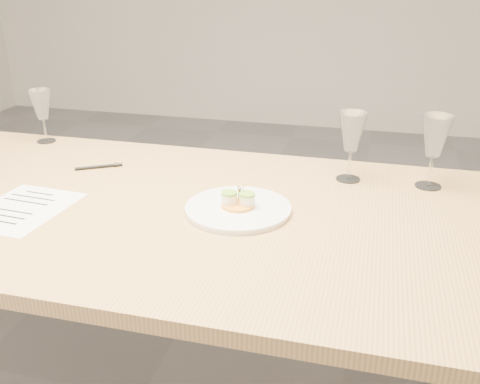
% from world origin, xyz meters
% --- Properties ---
extents(dining_table, '(2.40, 1.00, 0.75)m').
position_xyz_m(dining_table, '(0.00, 0.00, 0.68)').
color(dining_table, tan).
rests_on(dining_table, ground).
extents(dinner_plate, '(0.29, 0.29, 0.08)m').
position_xyz_m(dinner_plate, '(0.35, 0.00, 0.76)').
color(dinner_plate, white).
rests_on(dinner_plate, dining_table).
extents(recipe_sheet, '(0.25, 0.31, 0.00)m').
position_xyz_m(recipe_sheet, '(-0.24, -0.13, 0.75)').
color(recipe_sheet, white).
rests_on(recipe_sheet, dining_table).
extents(ballpoint_pen, '(0.14, 0.09, 0.01)m').
position_xyz_m(ballpoint_pen, '(-0.18, 0.22, 0.76)').
color(ballpoint_pen, black).
rests_on(ballpoint_pen, dining_table).
extents(wine_glass_1, '(0.08, 0.08, 0.20)m').
position_xyz_m(wine_glass_1, '(-0.52, 0.43, 0.89)').
color(wine_glass_1, white).
rests_on(wine_glass_1, dining_table).
extents(wine_glass_2, '(0.09, 0.09, 0.22)m').
position_xyz_m(wine_glass_2, '(0.62, 0.32, 0.90)').
color(wine_glass_2, white).
rests_on(wine_glass_2, dining_table).
extents(wine_glass_3, '(0.09, 0.09, 0.22)m').
position_xyz_m(wine_glass_3, '(0.86, 0.32, 0.91)').
color(wine_glass_3, white).
rests_on(wine_glass_3, dining_table).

